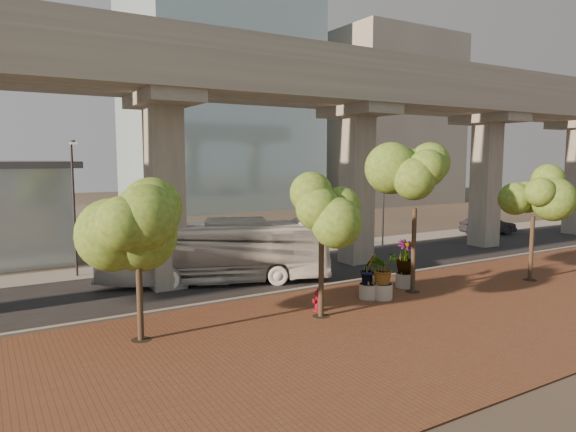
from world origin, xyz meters
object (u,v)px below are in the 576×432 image
parked_car (488,226)px  planter_front (383,270)px  transit_bus (215,252)px  fire_hydrant (318,300)px

parked_car → planter_front: 23.80m
transit_bus → parked_car: transit_bus is taller
parked_car → fire_hydrant: size_ratio=4.83×
planter_front → fire_hydrant: bearing=-179.4°
planter_front → transit_bus: bearing=127.3°
parked_car → transit_bus: bearing=110.5°
parked_car → fire_hydrant: 27.07m
transit_bus → fire_hydrant: (1.70, -7.02, -1.12)m
parked_car → fire_hydrant: (-24.83, -10.77, -0.25)m
fire_hydrant → planter_front: planter_front is taller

